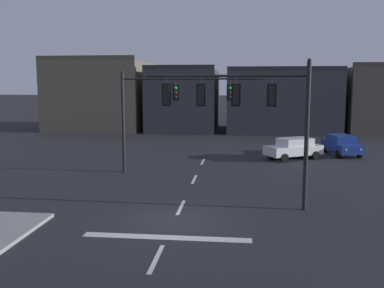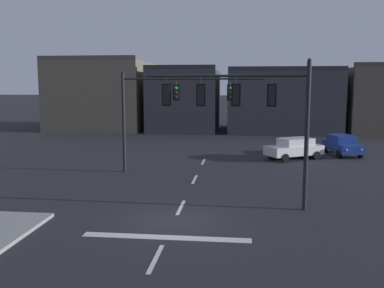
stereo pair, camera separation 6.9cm
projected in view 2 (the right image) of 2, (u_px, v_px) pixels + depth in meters
ground_plane at (174, 221)px, 18.20m from camera, size 400.00×400.00×0.00m
stop_bar_paint at (166, 237)px, 16.23m from camera, size 6.40×0.50×0.01m
lane_centreline at (181, 207)px, 20.17m from camera, size 0.16×26.40×0.01m
signal_mast_near_side at (250, 106)px, 19.50m from camera, size 7.43×0.42×6.85m
signal_mast_far_side at (165, 103)px, 27.52m from camera, size 9.01×0.49×6.55m
car_lot_nearside at (294, 148)px, 33.05m from camera, size 4.70×3.80×1.61m
car_lot_middle at (342, 144)px, 34.94m from camera, size 2.57×4.66×1.61m
building_row at (227, 99)px, 53.54m from camera, size 47.56×13.33×8.93m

